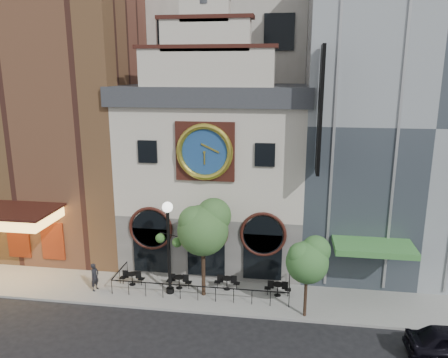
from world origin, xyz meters
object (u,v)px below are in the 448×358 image
tree_right (308,259)px  bistro_2 (227,282)px  lamppost (168,238)px  tree_left (204,226)px  bistro_3 (278,289)px  bistro_1 (179,281)px  pedestrian (95,277)px  bistro_0 (132,278)px

tree_right → bistro_2: bearing=154.1°
lamppost → tree_left: bearing=25.8°
bistro_2 → bistro_3: size_ratio=1.00×
bistro_1 → pedestrian: bearing=-169.1°
bistro_1 → bistro_3: same height
bistro_2 → pedestrian: bearing=-171.0°
bistro_0 → tree_left: size_ratio=0.26×
lamppost → tree_left: size_ratio=0.97×
bistro_1 → tree_right: bearing=-14.6°
bistro_2 → lamppost: bearing=-164.5°
pedestrian → bistro_1: bearing=-62.7°
tree_left → bistro_0: bearing=173.4°
bistro_1 → bistro_3: 6.07m
bistro_1 → pedestrian: size_ratio=0.91×
tree_left → tree_right: bearing=-13.6°
bistro_0 → bistro_1: 3.04m
bistro_0 → bistro_2: same height
bistro_0 → bistro_3: bearing=-0.2°
bistro_2 → bistro_3: 3.13m
bistro_0 → pedestrian: bearing=-154.2°
lamppost → bistro_1: bearing=80.9°
bistro_3 → lamppost: 7.21m
bistro_3 → pedestrian: (-11.12, -0.93, 0.41)m
bistro_1 → tree_left: size_ratio=0.26×
tree_left → tree_right: (5.94, -1.44, -1.02)m
bistro_1 → lamppost: (-0.41, -0.64, 3.11)m
bistro_0 → lamppost: lamppost is taller
bistro_1 → lamppost: 3.20m
bistro_2 → pedestrian: 8.11m
bistro_1 → pedestrian: pedestrian is taller
tree_left → bistro_2: bearing=34.1°
bistro_0 → tree_right: tree_right is taller
pedestrian → bistro_3: bearing=-68.8°
bistro_1 → lamppost: bearing=-122.4°
bistro_0 → pedestrian: (-2.01, -0.97, 0.41)m
bistro_0 → bistro_2: (5.99, 0.29, 0.00)m
bistro_2 → tree_right: tree_right is taller
pedestrian → lamppost: (4.64, 0.33, 2.70)m
bistro_3 → tree_right: size_ratio=0.34×
bistro_1 → bistro_0: bearing=180.0°
pedestrian → lamppost: bearing=-69.5°
bistro_2 → pedestrian: pedestrian is taller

